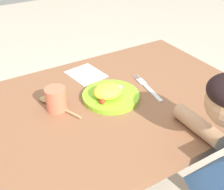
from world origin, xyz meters
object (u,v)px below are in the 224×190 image
at_px(fork, 148,88).
at_px(plate, 110,94).
at_px(spoon, 53,103).
at_px(drinking_cup, 56,99).

bearing_deg(fork, plate, 92.95).
bearing_deg(fork, spoon, 83.84).
height_order(plate, fork, plate).
bearing_deg(fork, drinking_cup, 88.58).
relative_size(plate, spoon, 1.09).
height_order(fork, drinking_cup, drinking_cup).
distance_m(plate, fork, 0.17).
xyz_separation_m(plate, spoon, (-0.20, 0.08, -0.02)).
xyz_separation_m(fork, spoon, (-0.38, 0.09, 0.00)).
bearing_deg(spoon, drinking_cup, 166.43).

